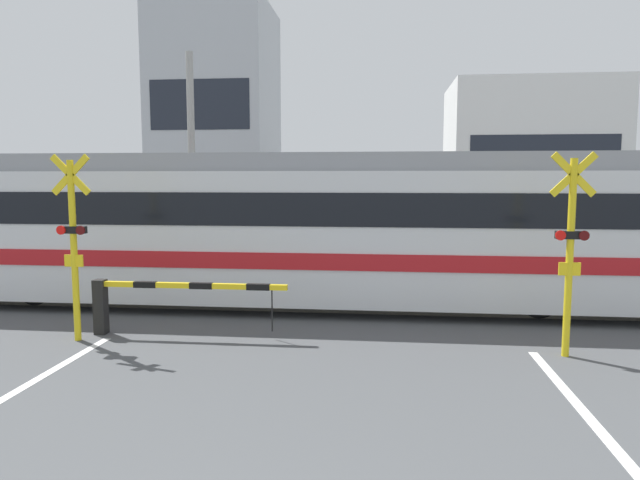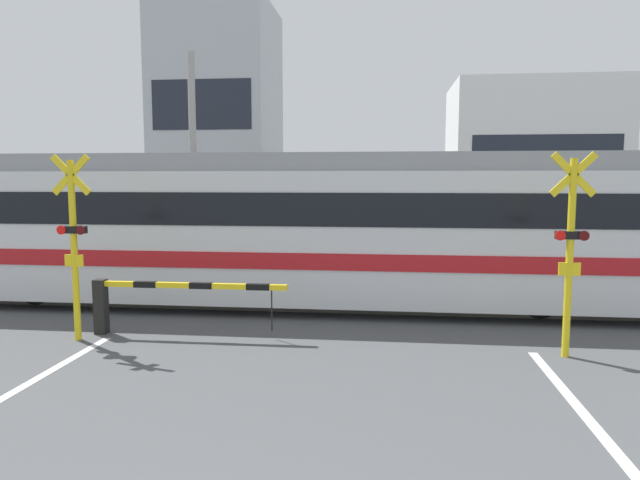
{
  "view_description": "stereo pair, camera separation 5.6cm",
  "coord_description": "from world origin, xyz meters",
  "px_view_note": "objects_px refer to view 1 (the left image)",
  "views": [
    {
      "loc": [
        1.14,
        -1.67,
        2.73
      ],
      "look_at": [
        0.0,
        8.7,
        1.6
      ],
      "focal_mm": 32.0,
      "sensor_mm": 36.0,
      "label": 1
    },
    {
      "loc": [
        1.2,
        -1.66,
        2.73
      ],
      "look_at": [
        0.0,
        8.7,
        1.6
      ],
      "focal_mm": 32.0,
      "sensor_mm": 36.0,
      "label": 2
    }
  ],
  "objects_px": {
    "crossing_barrier_far": "(451,259)",
    "crossing_signal_left": "(73,239)",
    "crossing_signal_right": "(570,245)",
    "commuter_train": "(280,225)",
    "crossing_barrier_near": "(148,296)",
    "pedestrian": "(384,237)"
  },
  "relations": [
    {
      "from": "crossing_barrier_far",
      "to": "crossing_signal_left",
      "type": "bearing_deg",
      "value": -140.1
    },
    {
      "from": "crossing_signal_right",
      "to": "commuter_train",
      "type": "bearing_deg",
      "value": 147.7
    },
    {
      "from": "commuter_train",
      "to": "crossing_barrier_near",
      "type": "bearing_deg",
      "value": -123.79
    },
    {
      "from": "commuter_train",
      "to": "crossing_signal_left",
      "type": "height_order",
      "value": "commuter_train"
    },
    {
      "from": "pedestrian",
      "to": "crossing_barrier_far",
      "type": "bearing_deg",
      "value": -61.34
    },
    {
      "from": "crossing_signal_right",
      "to": "pedestrian",
      "type": "bearing_deg",
      "value": 107.42
    },
    {
      "from": "crossing_barrier_near",
      "to": "crossing_barrier_far",
      "type": "height_order",
      "value": "same"
    },
    {
      "from": "crossing_signal_left",
      "to": "crossing_barrier_far",
      "type": "bearing_deg",
      "value": 39.9
    },
    {
      "from": "crossing_barrier_far",
      "to": "pedestrian",
      "type": "distance_m",
      "value": 3.52
    },
    {
      "from": "crossing_barrier_far",
      "to": "crossing_barrier_near",
      "type": "bearing_deg",
      "value": -137.44
    },
    {
      "from": "commuter_train",
      "to": "crossing_barrier_far",
      "type": "bearing_deg",
      "value": 33.01
    },
    {
      "from": "crossing_barrier_far",
      "to": "crossing_signal_left",
      "type": "distance_m",
      "value": 9.0
    },
    {
      "from": "commuter_train",
      "to": "crossing_barrier_far",
      "type": "xyz_separation_m",
      "value": [
        3.94,
        2.56,
        -1.04
      ]
    },
    {
      "from": "commuter_train",
      "to": "crossing_barrier_far",
      "type": "distance_m",
      "value": 4.81
    },
    {
      "from": "crossing_barrier_near",
      "to": "pedestrian",
      "type": "height_order",
      "value": "pedestrian"
    },
    {
      "from": "crossing_barrier_far",
      "to": "crossing_signal_left",
      "type": "xyz_separation_m",
      "value": [
        -6.86,
        -5.74,
        1.03
      ]
    },
    {
      "from": "crossing_signal_right",
      "to": "pedestrian",
      "type": "xyz_separation_m",
      "value": [
        -2.77,
        8.82,
        -0.82
      ]
    },
    {
      "from": "commuter_train",
      "to": "crossing_barrier_near",
      "type": "distance_m",
      "value": 3.46
    },
    {
      "from": "crossing_barrier_far",
      "to": "crossing_signal_right",
      "type": "bearing_deg",
      "value": -79.31
    },
    {
      "from": "pedestrian",
      "to": "crossing_signal_right",
      "type": "bearing_deg",
      "value": -72.58
    },
    {
      "from": "commuter_train",
      "to": "crossing_signal_left",
      "type": "distance_m",
      "value": 4.31
    },
    {
      "from": "crossing_barrier_near",
      "to": "crossing_barrier_far",
      "type": "bearing_deg",
      "value": 42.56
    }
  ]
}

